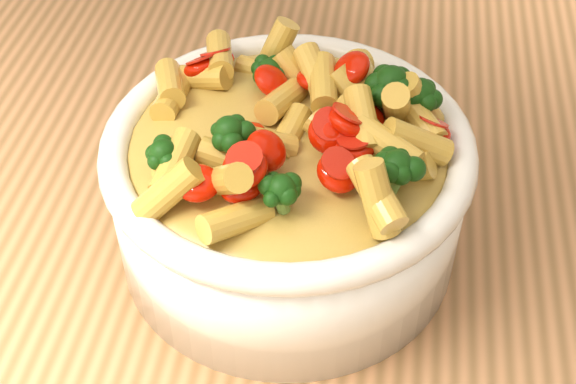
# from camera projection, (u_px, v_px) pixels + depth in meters

# --- Properties ---
(table) EXTENTS (1.20, 0.80, 0.90)m
(table) POSITION_uv_depth(u_px,v_px,m) (319.00, 305.00, 0.62)
(table) COLOR #BB7E50
(table) RESTS_ON ground
(serving_bowl) EXTENTS (0.22, 0.22, 0.10)m
(serving_bowl) POSITION_uv_depth(u_px,v_px,m) (288.00, 191.00, 0.49)
(serving_bowl) COLOR white
(serving_bowl) RESTS_ON table
(pasta_salad) EXTENTS (0.17, 0.17, 0.04)m
(pasta_salad) POSITION_uv_depth(u_px,v_px,m) (288.00, 116.00, 0.45)
(pasta_salad) COLOR gold
(pasta_salad) RESTS_ON serving_bowl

